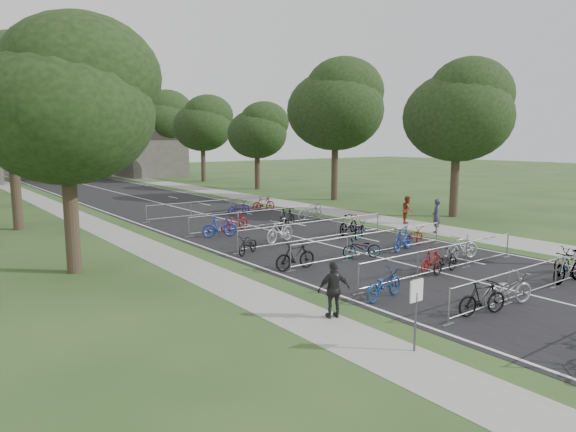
{
  "coord_description": "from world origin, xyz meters",
  "views": [
    {
      "loc": [
        -16.55,
        -4.79,
        5.22
      ],
      "look_at": [
        -0.2,
        17.04,
        1.1
      ],
      "focal_mm": 32.0,
      "sensor_mm": 36.0,
      "label": 1
    }
  ],
  "objects_px": {
    "overpass_bridge": "(64,152)",
    "pedestrian_b": "(407,210)",
    "pedestrian_c": "(334,290)",
    "park_sign": "(416,302)",
    "pedestrian_a": "(436,216)"
  },
  "relations": [
    {
      "from": "park_sign",
      "to": "pedestrian_b",
      "type": "distance_m",
      "value": 19.81
    },
    {
      "from": "overpass_bridge",
      "to": "pedestrian_b",
      "type": "relative_size",
      "value": 18.09
    },
    {
      "from": "overpass_bridge",
      "to": "pedestrian_c",
      "type": "bearing_deg",
      "value": -96.57
    },
    {
      "from": "overpass_bridge",
      "to": "pedestrian_c",
      "type": "height_order",
      "value": "overpass_bridge"
    },
    {
      "from": "overpass_bridge",
      "to": "pedestrian_c",
      "type": "relative_size",
      "value": 18.37
    },
    {
      "from": "park_sign",
      "to": "pedestrian_c",
      "type": "height_order",
      "value": "park_sign"
    },
    {
      "from": "overpass_bridge",
      "to": "pedestrian_a",
      "type": "xyz_separation_m",
      "value": [
        6.92,
        -52.2,
        -2.57
      ]
    },
    {
      "from": "pedestrian_c",
      "to": "park_sign",
      "type": "bearing_deg",
      "value": 109.85
    },
    {
      "from": "overpass_bridge",
      "to": "pedestrian_b",
      "type": "height_order",
      "value": "overpass_bridge"
    },
    {
      "from": "pedestrian_b",
      "to": "pedestrian_c",
      "type": "distance_m",
      "value": 18.0
    },
    {
      "from": "pedestrian_c",
      "to": "overpass_bridge",
      "type": "bearing_deg",
      "value": -76.72
    },
    {
      "from": "pedestrian_b",
      "to": "pedestrian_c",
      "type": "height_order",
      "value": "pedestrian_b"
    },
    {
      "from": "park_sign",
      "to": "pedestrian_a",
      "type": "distance_m",
      "value": 16.86
    },
    {
      "from": "pedestrian_c",
      "to": "pedestrian_a",
      "type": "bearing_deg",
      "value": -133.76
    },
    {
      "from": "park_sign",
      "to": "pedestrian_a",
      "type": "height_order",
      "value": "pedestrian_a"
    }
  ]
}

